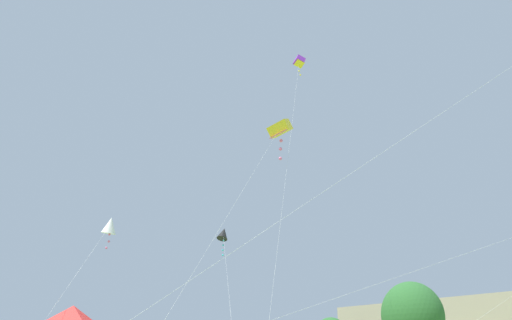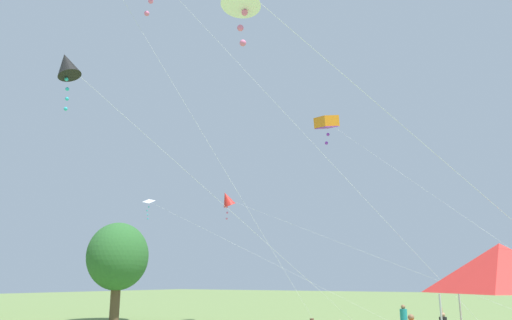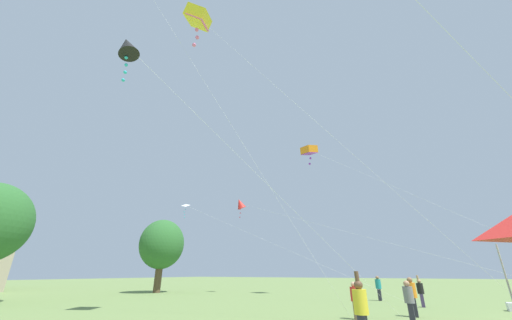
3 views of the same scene
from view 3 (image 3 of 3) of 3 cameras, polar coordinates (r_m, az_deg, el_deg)
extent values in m
cylinder|color=brown|center=(34.06, -19.01, -21.47)|extent=(0.73, 0.73, 2.77)
ellipsoid|color=#2D662D|center=(34.19, -18.28, -15.64)|extent=(4.96, 4.46, 5.21)
cylinder|color=#B7B7BC|center=(11.86, 41.83, -19.18)|extent=(0.05, 0.05, 2.77)
cube|color=white|center=(22.20, 41.96, -21.02)|extent=(0.61, 0.37, 0.42)
cube|color=#282833|center=(14.56, 28.71, -25.37)|extent=(0.37, 0.20, 0.77)
cylinder|color=slate|center=(14.50, 28.18, -22.66)|extent=(0.38, 0.38, 0.63)
sphere|color=tan|center=(14.49, 27.86, -21.01)|extent=(0.24, 0.24, 0.24)
cube|color=#282833|center=(16.91, 29.14, -24.35)|extent=(0.39, 0.21, 0.81)
cylinder|color=orange|center=(16.86, 28.65, -21.88)|extent=(0.41, 0.41, 0.67)
sphere|color=#896042|center=(16.84, 28.36, -20.37)|extent=(0.25, 0.25, 0.25)
cube|color=brown|center=(15.11, 19.43, -26.49)|extent=(0.35, 0.19, 0.73)
cylinder|color=red|center=(15.06, 19.09, -23.99)|extent=(0.37, 0.37, 0.60)
sphere|color=tan|center=(15.04, 18.89, -22.46)|extent=(0.23, 0.23, 0.23)
cube|color=#473860|center=(21.71, 30.34, -23.09)|extent=(0.35, 0.19, 0.73)
cylinder|color=black|center=(21.67, 29.99, -21.36)|extent=(0.37, 0.37, 0.61)
sphere|color=tan|center=(21.66, 29.77, -20.30)|extent=(0.23, 0.23, 0.23)
cylinder|color=tan|center=(21.64, 29.67, -20.08)|extent=(0.20, 0.20, 0.52)
cylinder|color=yellow|center=(9.75, 20.13, -25.08)|extent=(0.41, 0.41, 0.67)
sphere|color=brown|center=(9.73, 19.77, -22.46)|extent=(0.25, 0.25, 0.25)
cylinder|color=brown|center=(9.71, 19.64, -21.88)|extent=(0.19, 0.19, 0.57)
cube|color=#282833|center=(25.31, 23.50, -23.48)|extent=(0.38, 0.21, 0.80)
cylinder|color=teal|center=(25.28, 23.23, -21.83)|extent=(0.40, 0.40, 0.66)
sphere|color=#896042|center=(25.27, 23.08, -20.84)|extent=(0.25, 0.25, 0.25)
cylinder|color=silver|center=(18.81, -13.03, 19.12)|extent=(9.89, 13.72, 28.08)
cylinder|color=silver|center=(21.85, 17.82, -13.54)|extent=(11.76, 25.48, 9.26)
cone|color=red|center=(32.88, -3.17, -8.72)|extent=(1.31, 1.32, 1.54)
sphere|color=pink|center=(32.75, -3.23, -9.81)|extent=(0.16, 0.16, 0.16)
sphere|color=pink|center=(32.60, -3.16, -10.55)|extent=(0.16, 0.16, 0.16)
sphere|color=pink|center=(32.67, -3.26, -11.36)|extent=(0.16, 0.16, 0.16)
cylinder|color=silver|center=(12.23, 4.10, -6.66)|extent=(11.12, 7.33, 10.16)
cone|color=black|center=(12.98, -24.31, 19.98)|extent=(0.95, 1.12, 1.10)
sphere|color=#2DBCD1|center=(12.70, -24.54, 18.13)|extent=(0.12, 0.12, 0.12)
sphere|color=#2DBCD1|center=(12.47, -24.54, 16.91)|extent=(0.12, 0.12, 0.12)
sphere|color=#2DBCD1|center=(12.25, -24.71, 15.66)|extent=(0.12, 0.12, 0.12)
sphere|color=#2DBCD1|center=(12.06, -25.03, 14.29)|extent=(0.12, 0.12, 0.12)
cylinder|color=silver|center=(26.13, 1.74, -15.69)|extent=(3.40, 22.46, 9.26)
pyramid|color=white|center=(34.69, -13.90, -8.73)|extent=(0.87, 0.94, 0.50)
sphere|color=#2DBCD1|center=(34.64, -13.91, -9.56)|extent=(0.11, 0.11, 0.11)
sphere|color=#2DBCD1|center=(34.55, -14.17, -10.03)|extent=(0.11, 0.11, 0.11)
sphere|color=#2DBCD1|center=(34.53, -14.11, -10.56)|extent=(0.11, 0.11, 0.11)
sphere|color=#2DBCD1|center=(34.54, -14.11, -11.09)|extent=(0.11, 0.11, 0.11)
cylinder|color=silver|center=(14.41, 13.32, 6.21)|extent=(4.86, 13.31, 17.04)
cube|color=yellow|center=(20.59, -11.53, 26.14)|extent=(1.92, 1.89, 1.64)
cube|color=pink|center=(20.28, -11.63, 25.34)|extent=(1.76, 1.42, 0.93)
sphere|color=pink|center=(19.95, -11.76, 24.16)|extent=(0.23, 0.23, 0.23)
sphere|color=pink|center=(19.45, -11.67, 22.88)|extent=(0.23, 0.23, 0.23)
sphere|color=pink|center=(18.97, -12.29, 21.57)|extent=(0.23, 0.23, 0.23)
cylinder|color=silver|center=(22.35, 27.68, -5.60)|extent=(11.74, 16.96, 14.33)
cube|color=orange|center=(31.48, 10.56, 1.95)|extent=(1.97, 1.93, 1.21)
cube|color=purple|center=(31.32, 10.61, 1.24)|extent=(1.71, 1.81, 0.44)
sphere|color=purple|center=(31.13, 10.83, 0.34)|extent=(0.23, 0.23, 0.23)
sphere|color=purple|center=(30.83, 10.68, -0.76)|extent=(0.23, 0.23, 0.23)
camera|label=1|loc=(35.35, 51.50, -14.01)|focal=35.00mm
camera|label=2|loc=(6.98, 161.30, 30.49)|focal=35.00mm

